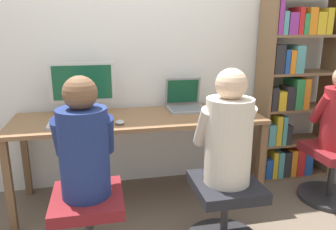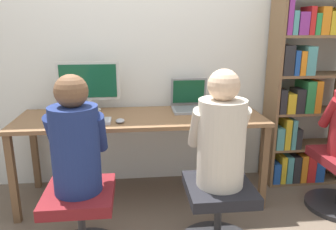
% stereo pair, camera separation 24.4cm
% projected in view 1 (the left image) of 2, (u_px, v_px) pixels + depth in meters
% --- Properties ---
extents(ground_plane, '(14.00, 14.00, 0.00)m').
position_uv_depth(ground_plane, '(146.00, 218.00, 2.50)').
color(ground_plane, brown).
extents(wall_back, '(10.00, 0.05, 2.60)m').
position_uv_depth(wall_back, '(132.00, 40.00, 2.82)').
color(wall_back, silver).
rests_on(wall_back, ground_plane).
extents(desk, '(1.97, 0.64, 0.72)m').
position_uv_depth(desk, '(139.00, 125.00, 2.63)').
color(desk, brown).
rests_on(desk, ground_plane).
extents(desktop_monitor, '(0.52, 0.18, 0.42)m').
position_uv_depth(desktop_monitor, '(83.00, 86.00, 2.66)').
color(desktop_monitor, beige).
rests_on(desktop_monitor, desk).
extents(laptop, '(0.31, 0.30, 0.26)m').
position_uv_depth(laptop, '(185.00, 103.00, 2.84)').
color(laptop, gray).
rests_on(laptop, desk).
extents(keyboard, '(0.44, 0.16, 0.03)m').
position_uv_depth(keyboard, '(79.00, 124.00, 2.37)').
color(keyboard, '#B2B2B7').
rests_on(keyboard, desk).
extents(computer_mouse_by_keyboard, '(0.07, 0.09, 0.03)m').
position_uv_depth(computer_mouse_by_keyboard, '(120.00, 122.00, 2.41)').
color(computer_mouse_by_keyboard, '#99999E').
rests_on(computer_mouse_by_keyboard, desk).
extents(office_chair_left, '(0.50, 0.50, 0.46)m').
position_uv_depth(office_chair_left, '(89.00, 226.00, 1.98)').
color(office_chair_left, '#262628').
rests_on(office_chair_left, ground_plane).
extents(office_chair_right, '(0.50, 0.50, 0.46)m').
position_uv_depth(office_chair_right, '(225.00, 210.00, 2.14)').
color(office_chair_right, '#262628').
rests_on(office_chair_right, ground_plane).
extents(person_at_monitor, '(0.35, 0.32, 0.70)m').
position_uv_depth(person_at_monitor, '(84.00, 144.00, 1.84)').
color(person_at_monitor, navy).
rests_on(person_at_monitor, office_chair_left).
extents(person_at_laptop, '(0.36, 0.33, 0.72)m').
position_uv_depth(person_at_laptop, '(228.00, 133.00, 2.01)').
color(person_at_laptop, beige).
rests_on(person_at_laptop, office_chair_right).
extents(bookshelf, '(0.71, 0.29, 1.68)m').
position_uv_depth(bookshelf, '(291.00, 93.00, 3.02)').
color(bookshelf, brown).
rests_on(bookshelf, ground_plane).
extents(office_chair_side, '(0.50, 0.50, 0.46)m').
position_uv_depth(office_chair_side, '(332.00, 171.00, 2.72)').
color(office_chair_side, '#262628').
rests_on(office_chair_side, ground_plane).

